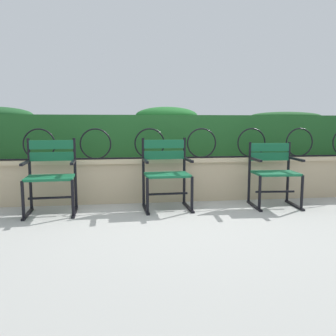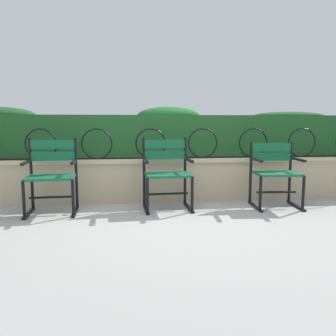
% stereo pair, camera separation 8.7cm
% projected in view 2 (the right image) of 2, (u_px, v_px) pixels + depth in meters
% --- Properties ---
extents(ground_plane, '(60.00, 60.00, 0.00)m').
position_uv_depth(ground_plane, '(169.00, 215.00, 4.03)').
color(ground_plane, '#9E9E99').
extents(stone_wall, '(7.66, 0.41, 0.60)m').
position_uv_depth(stone_wall, '(162.00, 179.00, 4.83)').
color(stone_wall, tan).
rests_on(stone_wall, ground).
extents(iron_arch_fence, '(7.12, 0.02, 0.42)m').
position_uv_depth(iron_arch_fence, '(152.00, 145.00, 4.68)').
color(iron_arch_fence, black).
rests_on(iron_arch_fence, stone_wall).
extents(hedge_row, '(7.51, 0.69, 0.74)m').
position_uv_depth(hedge_row, '(155.00, 133.00, 5.25)').
color(hedge_row, '#1E5123').
rests_on(hedge_row, stone_wall).
extents(park_chair_left, '(0.61, 0.55, 0.90)m').
position_uv_depth(park_chair_left, '(52.00, 174.00, 4.13)').
color(park_chair_left, '#145B38').
rests_on(park_chair_left, ground).
extents(park_chair_centre, '(0.61, 0.55, 0.89)m').
position_uv_depth(park_chair_centre, '(167.00, 172.00, 4.33)').
color(park_chair_centre, '#145B38').
rests_on(park_chair_centre, ground).
extents(park_chair_right, '(0.61, 0.55, 0.83)m').
position_uv_depth(park_chair_right, '(275.00, 172.00, 4.44)').
color(park_chair_right, '#145B38').
rests_on(park_chair_right, ground).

